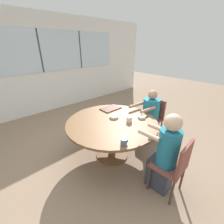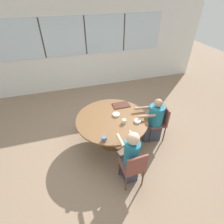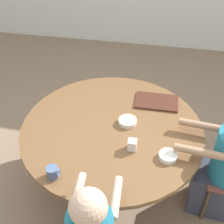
# 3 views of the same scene
# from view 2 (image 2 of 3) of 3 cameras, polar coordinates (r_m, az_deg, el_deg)

# --- Properties ---
(ground_plane) EXTENTS (16.00, 16.00, 0.00)m
(ground_plane) POSITION_cam_2_polar(r_m,az_deg,el_deg) (4.35, 0.00, -9.75)
(ground_plane) COLOR #8C725B
(wall_back_with_windows) EXTENTS (8.40, 0.08, 2.80)m
(wall_back_with_windows) POSITION_cam_2_polar(r_m,az_deg,el_deg) (6.20, -8.47, 20.22)
(wall_back_with_windows) COLOR silver
(wall_back_with_windows) RESTS_ON ground_plane
(dining_table) EXTENTS (1.59, 1.59, 0.74)m
(dining_table) POSITION_cam_2_polar(r_m,az_deg,el_deg) (3.92, 0.00, -3.52)
(dining_table) COLOR brown
(dining_table) RESTS_ON ground_plane
(chair_for_woman_green_shirt) EXTENTS (0.42, 0.42, 0.89)m
(chair_for_woman_green_shirt) POSITION_cam_2_polar(r_m,az_deg,el_deg) (3.26, 7.22, -17.26)
(chair_for_woman_green_shirt) COLOR brown
(chair_for_woman_green_shirt) RESTS_ON ground_plane
(chair_for_man_blue_shirt) EXTENTS (0.44, 0.44, 0.89)m
(chair_for_man_blue_shirt) POSITION_cam_2_polar(r_m,az_deg,el_deg) (4.29, 15.53, -2.49)
(chair_for_man_blue_shirt) COLOR brown
(chair_for_man_blue_shirt) RESTS_ON ground_plane
(person_woman_green_shirt) EXTENTS (0.33, 0.54, 1.22)m
(person_woman_green_shirt) POSITION_cam_2_polar(r_m,az_deg,el_deg) (3.32, 6.04, -14.84)
(person_woman_green_shirt) COLOR #333847
(person_woman_green_shirt) RESTS_ON ground_plane
(person_man_blue_shirt) EXTENTS (0.68, 0.41, 1.12)m
(person_man_blue_shirt) POSITION_cam_2_polar(r_m,az_deg,el_deg) (4.25, 13.36, -3.15)
(person_man_blue_shirt) COLOR #333847
(person_man_blue_shirt) RESTS_ON ground_plane
(food_tray_dark) EXTENTS (0.40, 0.25, 0.02)m
(food_tray_dark) POSITION_cam_2_polar(r_m,az_deg,el_deg) (4.26, 2.98, 2.29)
(food_tray_dark) COLOR #472319
(food_tray_dark) RESTS_ON dining_table
(coffee_mug) EXTENTS (0.09, 0.09, 0.09)m
(coffee_mug) POSITION_cam_2_polar(r_m,az_deg,el_deg) (3.33, -2.60, -8.75)
(coffee_mug) COLOR slate
(coffee_mug) RESTS_ON dining_table
(milk_carton_small) EXTENTS (0.07, 0.07, 0.09)m
(milk_carton_small) POSITION_cam_2_polar(r_m,az_deg,el_deg) (3.71, 3.99, -3.04)
(milk_carton_small) COLOR silver
(milk_carton_small) RESTS_ON dining_table
(bowl_white_shallow) EXTENTS (0.15, 0.15, 0.04)m
(bowl_white_shallow) POSITION_cam_2_polar(r_m,az_deg,el_deg) (3.79, 8.34, -2.95)
(bowl_white_shallow) COLOR white
(bowl_white_shallow) RESTS_ON dining_table
(bowl_cereal) EXTENTS (0.16, 0.16, 0.04)m
(bowl_cereal) POSITION_cam_2_polar(r_m,az_deg,el_deg) (3.93, 1.40, -0.85)
(bowl_cereal) COLOR silver
(bowl_cereal) RESTS_ON dining_table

